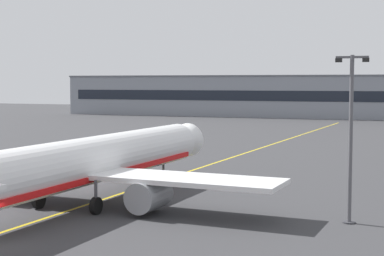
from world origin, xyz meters
TOP-DOWN VIEW (x-y plane):
  - taxiway_centreline at (0.00, 30.00)m, footprint 12.21×179.63m
  - airliner_foreground at (-1.14, 12.25)m, footprint 32.23×41.52m
  - apron_lamp_post at (19.24, 13.89)m, footprint 2.24×0.90m
  - safety_cone_by_nose_gear at (-0.16, 27.22)m, footprint 0.44×0.44m
  - terminal_building at (-4.94, 138.10)m, footprint 141.48×12.40m

SIDE VIEW (x-z plane):
  - taxiway_centreline at x=0.00m, z-range 0.00..0.01m
  - safety_cone_by_nose_gear at x=-0.16m, z-range -0.02..0.53m
  - airliner_foreground at x=-1.14m, z-range -2.46..9.19m
  - terminal_building at x=-4.94m, z-range 0.01..11.63m
  - apron_lamp_post at x=19.24m, z-range 0.30..11.94m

